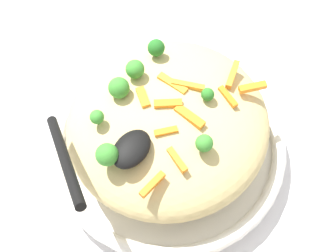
# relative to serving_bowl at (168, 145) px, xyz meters

# --- Properties ---
(ground_plane) EXTENTS (2.40, 2.40, 0.00)m
(ground_plane) POSITION_rel_serving_bowl_xyz_m (0.00, 0.00, -0.02)
(ground_plane) COLOR silver
(serving_bowl) EXTENTS (0.34, 0.34, 0.04)m
(serving_bowl) POSITION_rel_serving_bowl_xyz_m (0.00, 0.00, 0.00)
(serving_bowl) COLOR white
(serving_bowl) RESTS_ON ground_plane
(pasta_mound) EXTENTS (0.28, 0.27, 0.10)m
(pasta_mound) POSITION_rel_serving_bowl_xyz_m (0.00, 0.00, 0.06)
(pasta_mound) COLOR #D1BA7A
(pasta_mound) RESTS_ON serving_bowl
(carrot_piece_0) EXTENTS (0.04, 0.01, 0.01)m
(carrot_piece_0) POSITION_rel_serving_bowl_xyz_m (-0.10, -0.04, 0.11)
(carrot_piece_0) COLOR orange
(carrot_piece_0) RESTS_ON pasta_mound
(carrot_piece_1) EXTENTS (0.02, 0.04, 0.01)m
(carrot_piece_1) POSITION_rel_serving_bowl_xyz_m (0.04, -0.01, 0.11)
(carrot_piece_1) COLOR orange
(carrot_piece_1) RESTS_ON pasta_mound
(carrot_piece_2) EXTENTS (0.03, 0.03, 0.01)m
(carrot_piece_2) POSITION_rel_serving_bowl_xyz_m (-0.01, 0.03, 0.11)
(carrot_piece_2) COLOR orange
(carrot_piece_2) RESTS_ON pasta_mound
(carrot_piece_3) EXTENTS (0.01, 0.04, 0.01)m
(carrot_piece_3) POSITION_rel_serving_bowl_xyz_m (0.03, 0.01, 0.11)
(carrot_piece_3) COLOR orange
(carrot_piece_3) RESTS_ON pasta_mound
(carrot_piece_4) EXTENTS (0.02, 0.03, 0.01)m
(carrot_piece_4) POSITION_rel_serving_bowl_xyz_m (-0.06, -0.05, 0.11)
(carrot_piece_4) COLOR orange
(carrot_piece_4) RESTS_ON pasta_mound
(carrot_piece_5) EXTENTS (0.02, 0.03, 0.01)m
(carrot_piece_5) POSITION_rel_serving_bowl_xyz_m (0.06, -0.06, 0.11)
(carrot_piece_5) COLOR orange
(carrot_piece_5) RESTS_ON pasta_mound
(carrot_piece_6) EXTENTS (0.03, 0.03, 0.01)m
(carrot_piece_6) POSITION_rel_serving_bowl_xyz_m (0.00, 0.00, 0.11)
(carrot_piece_6) COLOR orange
(carrot_piece_6) RESTS_ON pasta_mound
(carrot_piece_7) EXTENTS (0.02, 0.04, 0.01)m
(carrot_piece_7) POSITION_rel_serving_bowl_xyz_m (0.00, -0.03, 0.11)
(carrot_piece_7) COLOR orange
(carrot_piece_7) RESTS_ON pasta_mound
(carrot_piece_8) EXTENTS (0.03, 0.03, 0.01)m
(carrot_piece_8) POSITION_rel_serving_bowl_xyz_m (0.09, -0.07, 0.11)
(carrot_piece_8) COLOR orange
(carrot_piece_8) RESTS_ON pasta_mound
(carrot_piece_9) EXTENTS (0.04, 0.02, 0.01)m
(carrot_piece_9) POSITION_rel_serving_bowl_xyz_m (0.09, -0.04, 0.11)
(carrot_piece_9) COLOR orange
(carrot_piece_9) RESTS_ON pasta_mound
(carrot_piece_10) EXTENTS (0.03, 0.03, 0.01)m
(carrot_piece_10) POSITION_rel_serving_bowl_xyz_m (-0.03, -0.02, 0.11)
(carrot_piece_10) COLOR orange
(carrot_piece_10) RESTS_ON pasta_mound
(broccoli_floret_0) EXTENTS (0.02, 0.02, 0.02)m
(broccoli_floret_0) POSITION_rel_serving_bowl_xyz_m (-0.07, 0.06, 0.12)
(broccoli_floret_0) COLOR #377928
(broccoli_floret_0) RESTS_ON pasta_mound
(broccoli_floret_1) EXTENTS (0.02, 0.02, 0.03)m
(broccoli_floret_1) POSITION_rel_serving_bowl_xyz_m (-0.03, -0.07, 0.12)
(broccoli_floret_1) COLOR #377928
(broccoli_floret_1) RESTS_ON pasta_mound
(broccoli_floret_2) EXTENTS (0.02, 0.02, 0.03)m
(broccoli_floret_2) POSITION_rel_serving_bowl_xyz_m (0.06, 0.06, 0.12)
(broccoli_floret_2) COLOR #205B1C
(broccoli_floret_2) RESTS_ON pasta_mound
(broccoli_floret_3) EXTENTS (0.03, 0.03, 0.03)m
(broccoli_floret_3) POSITION_rel_serving_bowl_xyz_m (-0.10, 0.02, 0.12)
(broccoli_floret_3) COLOR #377928
(broccoli_floret_3) RESTS_ON pasta_mound
(broccoli_floret_4) EXTENTS (0.02, 0.02, 0.03)m
(broccoli_floret_4) POSITION_rel_serving_bowl_xyz_m (0.02, 0.06, 0.12)
(broccoli_floret_4) COLOR #377928
(broccoli_floret_4) RESTS_ON pasta_mound
(broccoli_floret_5) EXTENTS (0.02, 0.02, 0.02)m
(broccoli_floret_5) POSITION_rel_serving_bowl_xyz_m (0.04, -0.04, 0.12)
(broccoli_floret_5) COLOR #296820
(broccoli_floret_5) RESTS_ON pasta_mound
(broccoli_floret_6) EXTENTS (0.03, 0.03, 0.03)m
(broccoli_floret_6) POSITION_rel_serving_bowl_xyz_m (-0.02, 0.06, 0.12)
(broccoli_floret_6) COLOR #377928
(broccoli_floret_6) RESTS_ON pasta_mound
(serving_spoon) EXTENTS (0.13, 0.13, 0.08)m
(serving_spoon) POSITION_rel_serving_bowl_xyz_m (-0.10, 0.02, 0.13)
(serving_spoon) COLOR black
(serving_spoon) RESTS_ON pasta_mound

